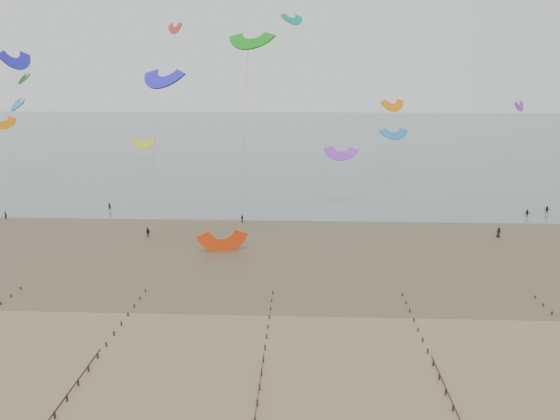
{
  "coord_description": "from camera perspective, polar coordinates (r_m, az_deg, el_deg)",
  "views": [
    {
      "loc": [
        7.99,
        -58.75,
        30.31
      ],
      "look_at": [
        4.33,
        28.0,
        8.0
      ],
      "focal_mm": 35.0,
      "sensor_mm": 36.0,
      "label": 1
    }
  ],
  "objects": [
    {
      "name": "kites_airborne",
      "position": [
        149.37,
        -11.09,
        10.71
      ],
      "size": [
        240.6,
        124.24,
        44.98
      ],
      "color": "purple",
      "rests_on": "ground"
    },
    {
      "name": "kitesurfer_lead",
      "position": [
        127.65,
        -26.75,
        -0.49
      ],
      "size": [
        0.76,
        0.63,
        1.79
      ],
      "primitive_type": "imported",
      "rotation": [
        0.0,
        0.0,
        2.79
      ],
      "color": "black",
      "rests_on": "ground"
    },
    {
      "name": "sea_and_shore",
      "position": [
        98.7,
        -4.73,
        -3.52
      ],
      "size": [
        500.0,
        665.0,
        0.03
      ],
      "color": "#475654",
      "rests_on": "ground"
    },
    {
      "name": "grounded_kite",
      "position": [
        94.97,
        -6.01,
        -4.28
      ],
      "size": [
        8.64,
        7.48,
        4.07
      ],
      "primitive_type": null,
      "rotation": [
        1.54,
        0.0,
        0.26
      ],
      "color": "#EE3C0F",
      "rests_on": "ground"
    },
    {
      "name": "ground",
      "position": [
        66.59,
        -4.86,
        -12.72
      ],
      "size": [
        500.0,
        500.0,
        0.0
      ],
      "primitive_type": "plane",
      "color": "brown",
      "rests_on": "ground"
    },
    {
      "name": "kitesurfers",
      "position": [
        111.28,
        12.03,
        -1.26
      ],
      "size": [
        121.18,
        24.38,
        1.88
      ],
      "color": "black",
      "rests_on": "ground"
    }
  ]
}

